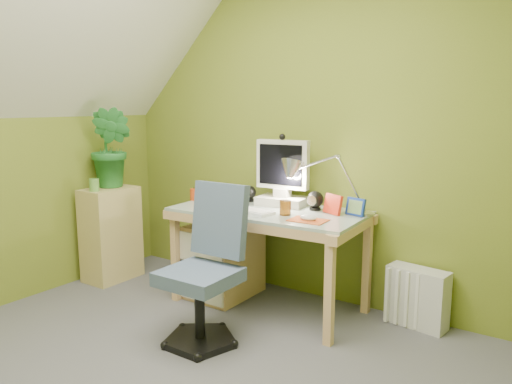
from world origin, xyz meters
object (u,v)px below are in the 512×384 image
Objects in this scene: side_ledge at (111,234)px; task_chair at (199,276)px; desk at (268,258)px; monitor at (283,169)px; potted_plant at (112,148)px; radiator at (417,297)px; desk_lamp at (342,171)px.

task_chair is at bearing -19.01° from side_ledge.
desk is 0.63m from monitor.
radiator is at bearing 11.33° from potted_plant.
side_ledge is at bearing 160.26° from task_chair.
potted_plant is at bearing 90.00° from side_ledge.
monitor is 1.36× the size of radiator.
desk is at bearing 8.03° from potted_plant.
task_chair is (1.32, -0.45, 0.04)m from side_ledge.
desk_lamp is at bearing 18.78° from desk.
monitor is 0.69× the size of side_ledge.
side_ledge is (-1.35, -0.42, -0.58)m from monitor.
potted_plant reaches higher than monitor.
desk is at bearing 10.10° from side_ledge.
desk is 1.37m from side_ledge.
desk is 2.04× the size of potted_plant.
task_chair is at bearing -127.21° from radiator.
potted_plant is at bearing -174.99° from desk.
potted_plant is at bearing 158.34° from task_chair.
desk is 1.55× the size of task_chair.
monitor is at bearing 86.98° from desk.
side_ledge is at bearing -159.30° from radiator.
desk is at bearing 87.03° from task_chair.
desk_lamp is at bearing -161.62° from radiator.
desk is 0.70m from task_chair.
radiator is at bearing 12.52° from side_ledge.
desk_lamp is 0.75× the size of side_ledge.
monitor reaches higher than task_chair.
side_ledge is at bearing -169.38° from monitor.
desk is 1.74× the size of side_ledge.
task_chair is 2.21× the size of radiator.
radiator is (0.95, 0.09, -0.76)m from monitor.
task_chair is at bearing -20.93° from potted_plant.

